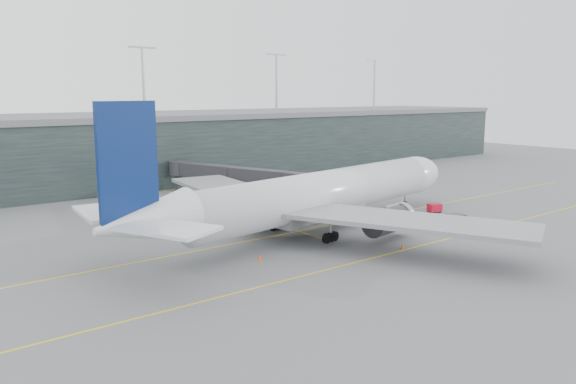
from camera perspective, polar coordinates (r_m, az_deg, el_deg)
ground at (r=81.90m, az=-3.43°, el=-4.00°), size 320.00×320.00×0.00m
taxiline_a at (r=78.74m, az=-1.77°, el=-4.55°), size 160.00×0.25×0.02m
taxiline_b at (r=66.98m, az=6.41°, el=-7.23°), size 160.00×0.25×0.02m
taxiline_lead_main at (r=101.02m, az=-7.54°, el=-1.38°), size 0.25×60.00×0.02m
terminal at (r=132.03m, az=-17.94°, el=4.23°), size 240.00×36.00×29.00m
main_aircraft at (r=80.82m, az=3.24°, el=-0.31°), size 67.78×63.03×19.04m
jet_bridge at (r=107.41m, az=-3.26°, el=1.83°), size 16.01×43.71×6.08m
gse_cart at (r=97.38m, az=14.66°, el=-1.55°), size 2.51×1.96×1.51m
baggage_dolly at (r=95.75m, az=16.70°, el=-2.26°), size 3.18×2.82×0.27m
uld_a at (r=88.41m, az=-9.74°, el=-2.49°), size 1.92×1.57×1.70m
uld_b at (r=89.77m, az=-9.21°, el=-2.29°), size 1.87×1.50×1.68m
uld_c at (r=90.44m, az=-8.14°, el=-2.15°), size 1.96×1.59×1.73m
cone_nose at (r=101.33m, az=15.14°, el=-1.41°), size 0.43×0.43×0.69m
cone_wing_stbd at (r=74.42m, az=11.53°, el=-5.36°), size 0.41×0.41×0.65m
cone_wing_port at (r=95.73m, az=-1.27°, el=-1.73°), size 0.41×0.41×0.66m
cone_tail at (r=67.69m, az=-2.83°, el=-6.65°), size 0.50×0.50×0.80m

